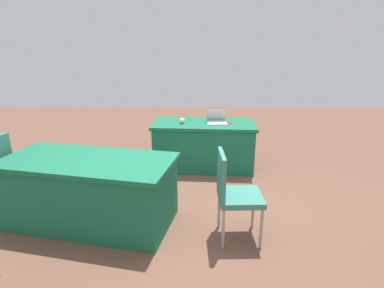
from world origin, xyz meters
TOP-DOWN VIEW (x-y plane):
  - ground_plane at (0.00, 0.00)m, footprint 14.40×14.40m
  - table_foreground at (-0.33, -1.65)m, footprint 1.72×0.96m
  - table_mid_left at (1.03, 0.08)m, footprint 2.04×1.27m
  - chair_tucked_left at (-0.55, 0.39)m, footprint 0.45×0.45m
  - laptop_silver at (-0.53, -1.61)m, footprint 0.33×0.31m
  - yarn_ball at (0.03, -1.59)m, footprint 0.09×0.09m
  - scissors_red at (-0.74, -1.64)m, footprint 0.10×0.18m

SIDE VIEW (x-z plane):
  - ground_plane at x=0.00m, z-range 0.00..0.00m
  - table_foreground at x=-0.33m, z-range 0.00..0.77m
  - table_mid_left at x=1.03m, z-range 0.00..0.77m
  - chair_tucked_left at x=-0.55m, z-range 0.07..1.02m
  - scissors_red at x=-0.74m, z-range 0.77..0.78m
  - laptop_silver at x=-0.53m, z-range 0.71..0.91m
  - yarn_ball at x=0.03m, z-range 0.77..0.86m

